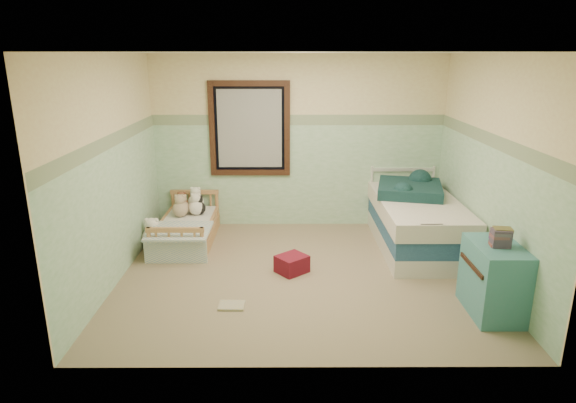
{
  "coord_description": "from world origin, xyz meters",
  "views": [
    {
      "loc": [
        -0.18,
        -5.31,
        2.49
      ],
      "look_at": [
        -0.15,
        0.35,
        0.79
      ],
      "focal_mm": 30.76,
      "sensor_mm": 36.0,
      "label": 1
    }
  ],
  "objects_px": {
    "dresser": "(494,279)",
    "plush_floor_tan": "(176,243)",
    "floor_book": "(232,306)",
    "plush_floor_cream": "(153,238)",
    "twin_bed_frame": "(416,240)",
    "red_pillow": "(292,264)",
    "toddler_bed_frame": "(187,235)"
  },
  "relations": [
    {
      "from": "plush_floor_cream",
      "to": "twin_bed_frame",
      "type": "height_order",
      "value": "plush_floor_cream"
    },
    {
      "from": "red_pillow",
      "to": "plush_floor_cream",
      "type": "bearing_deg",
      "value": 157.28
    },
    {
      "from": "plush_floor_cream",
      "to": "plush_floor_tan",
      "type": "height_order",
      "value": "plush_floor_cream"
    },
    {
      "from": "twin_bed_frame",
      "to": "dresser",
      "type": "relative_size",
      "value": 2.69
    },
    {
      "from": "toddler_bed_frame",
      "to": "plush_floor_cream",
      "type": "distance_m",
      "value": 0.47
    },
    {
      "from": "plush_floor_cream",
      "to": "twin_bed_frame",
      "type": "relative_size",
      "value": 0.15
    },
    {
      "from": "dresser",
      "to": "plush_floor_tan",
      "type": "bearing_deg",
      "value": 155.13
    },
    {
      "from": "plush_floor_cream",
      "to": "dresser",
      "type": "bearing_deg",
      "value": -24.4
    },
    {
      "from": "toddler_bed_frame",
      "to": "floor_book",
      "type": "xyz_separation_m",
      "value": [
        0.8,
        -1.83,
        -0.08
      ]
    },
    {
      "from": "toddler_bed_frame",
      "to": "red_pillow",
      "type": "bearing_deg",
      "value": -34.77
    },
    {
      "from": "red_pillow",
      "to": "dresser",
      "type": "bearing_deg",
      "value": -25.92
    },
    {
      "from": "toddler_bed_frame",
      "to": "plush_floor_cream",
      "type": "xyz_separation_m",
      "value": [
        -0.41,
        -0.22,
        0.05
      ]
    },
    {
      "from": "toddler_bed_frame",
      "to": "plush_floor_cream",
      "type": "relative_size",
      "value": 5.05
    },
    {
      "from": "plush_floor_cream",
      "to": "toddler_bed_frame",
      "type": "bearing_deg",
      "value": 28.31
    },
    {
      "from": "dresser",
      "to": "plush_floor_cream",
      "type": "bearing_deg",
      "value": 155.6
    },
    {
      "from": "plush_floor_cream",
      "to": "floor_book",
      "type": "relative_size",
      "value": 1.08
    },
    {
      "from": "toddler_bed_frame",
      "to": "red_pillow",
      "type": "relative_size",
      "value": 4.33
    },
    {
      "from": "plush_floor_tan",
      "to": "dresser",
      "type": "distance_m",
      "value": 3.85
    },
    {
      "from": "plush_floor_tan",
      "to": "floor_book",
      "type": "height_order",
      "value": "plush_floor_tan"
    },
    {
      "from": "plush_floor_cream",
      "to": "twin_bed_frame",
      "type": "xyz_separation_m",
      "value": [
        3.5,
        0.0,
        -0.03
      ]
    },
    {
      "from": "floor_book",
      "to": "twin_bed_frame",
      "type": "bearing_deg",
      "value": 36.67
    },
    {
      "from": "dresser",
      "to": "red_pillow",
      "type": "height_order",
      "value": "dresser"
    },
    {
      "from": "plush_floor_cream",
      "to": "twin_bed_frame",
      "type": "distance_m",
      "value": 3.5
    },
    {
      "from": "floor_book",
      "to": "dresser",
      "type": "bearing_deg",
      "value": -1.2
    },
    {
      "from": "plush_floor_cream",
      "to": "red_pillow",
      "type": "relative_size",
      "value": 0.86
    },
    {
      "from": "dresser",
      "to": "red_pillow",
      "type": "relative_size",
      "value": 2.19
    },
    {
      "from": "twin_bed_frame",
      "to": "red_pillow",
      "type": "height_order",
      "value": "twin_bed_frame"
    },
    {
      "from": "plush_floor_tan",
      "to": "red_pillow",
      "type": "distance_m",
      "value": 1.65
    },
    {
      "from": "plush_floor_tan",
      "to": "twin_bed_frame",
      "type": "distance_m",
      "value": 3.17
    },
    {
      "from": "red_pillow",
      "to": "plush_floor_tan",
      "type": "bearing_deg",
      "value": 156.53
    },
    {
      "from": "dresser",
      "to": "floor_book",
      "type": "distance_m",
      "value": 2.63
    },
    {
      "from": "red_pillow",
      "to": "floor_book",
      "type": "bearing_deg",
      "value": -126.84
    }
  ]
}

